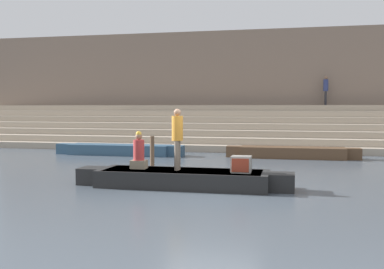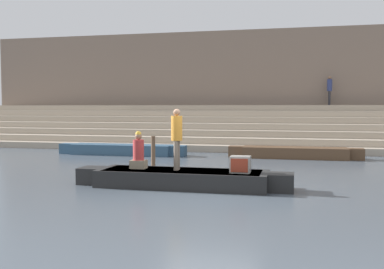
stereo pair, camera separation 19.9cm
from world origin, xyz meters
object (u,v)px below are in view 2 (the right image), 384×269
(moored_boat_shore, at_px, (122,149))
(tv_set, at_px, (240,164))
(rowboat_main, at_px, (182,178))
(moored_boat_distant, at_px, (294,152))
(mooring_post, at_px, (153,153))
(person_standing, at_px, (177,135))
(person_rowing, at_px, (139,153))
(person_on_steps, at_px, (329,88))

(moored_boat_shore, bearing_deg, tv_set, -52.00)
(rowboat_main, bearing_deg, moored_boat_distant, 69.78)
(rowboat_main, xyz_separation_m, tv_set, (1.60, -0.10, 0.43))
(moored_boat_shore, relative_size, mooring_post, 5.10)
(person_standing, relative_size, person_rowing, 1.59)
(person_standing, distance_m, person_rowing, 1.25)
(rowboat_main, relative_size, mooring_post, 5.05)
(mooring_post, bearing_deg, moored_boat_distant, 45.51)
(person_standing, xyz_separation_m, person_on_steps, (4.91, 14.33, 1.79))
(person_standing, relative_size, moored_boat_distant, 0.30)
(person_rowing, xyz_separation_m, person_on_steps, (6.03, 14.28, 2.33))
(person_standing, height_order, moored_boat_shore, person_standing)
(person_standing, distance_m, person_on_steps, 15.25)
(person_rowing, distance_m, tv_set, 2.88)
(moored_boat_distant, distance_m, person_on_steps, 7.43)
(person_standing, relative_size, person_on_steps, 1.03)
(person_rowing, relative_size, tv_set, 2.02)
(person_on_steps, bearing_deg, person_rowing, 151.20)
(mooring_post, relative_size, person_on_steps, 0.73)
(rowboat_main, relative_size, moored_boat_shore, 0.99)
(tv_set, height_order, moored_boat_distant, tv_set)
(tv_set, relative_size, mooring_post, 0.44)
(person_rowing, relative_size, mooring_post, 0.89)
(person_rowing, bearing_deg, moored_boat_shore, 108.63)
(person_standing, height_order, person_on_steps, person_on_steps)
(tv_set, bearing_deg, moored_boat_distant, 75.01)
(moored_boat_distant, height_order, person_on_steps, person_on_steps)
(person_rowing, bearing_deg, moored_boat_distant, 54.65)
(tv_set, distance_m, moored_boat_shore, 9.83)
(rowboat_main, distance_m, person_rowing, 1.42)
(moored_boat_distant, distance_m, mooring_post, 6.76)
(person_standing, bearing_deg, moored_boat_shore, 122.93)
(rowboat_main, distance_m, moored_boat_shore, 8.79)
(person_rowing, bearing_deg, person_on_steps, 60.36)
(person_standing, bearing_deg, moored_boat_distant, 69.37)
(person_standing, xyz_separation_m, mooring_post, (-1.64, 2.96, -0.84))
(person_standing, height_order, person_rowing, person_standing)
(rowboat_main, height_order, person_rowing, person_rowing)
(person_standing, height_order, mooring_post, person_standing)
(moored_boat_distant, bearing_deg, person_on_steps, 76.15)
(tv_set, relative_size, moored_boat_distant, 0.09)
(person_rowing, xyz_separation_m, tv_set, (2.87, -0.16, -0.21))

